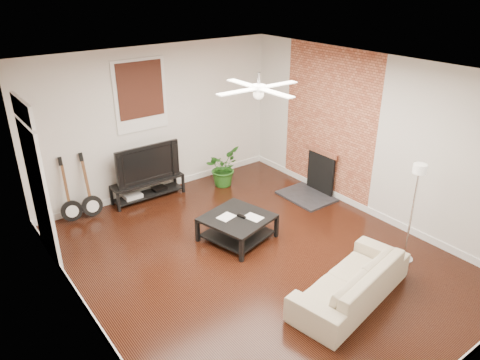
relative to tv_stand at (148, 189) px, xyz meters
name	(u,v)px	position (x,y,z in m)	size (l,w,h in m)	color
room	(257,173)	(0.41, -2.78, 1.21)	(5.01, 6.01, 2.81)	black
brick_accent	(328,123)	(2.89, -1.78, 1.21)	(0.02, 2.20, 2.80)	#A44E34
fireplace	(314,173)	(2.61, -1.78, 0.27)	(0.80, 1.10, 0.92)	black
window_back	(141,95)	(0.11, 0.19, 1.76)	(1.00, 0.06, 1.30)	black
door_left	(38,182)	(-2.05, -0.88, 1.06)	(0.08, 1.00, 2.50)	white
tv_stand	(148,189)	(0.00, 0.00, 0.00)	(1.38, 0.37, 0.39)	black
tv	(145,162)	(0.00, 0.02, 0.55)	(1.24, 0.16, 0.71)	black
coffee_table	(237,228)	(0.50, -2.18, 0.01)	(0.96, 0.96, 0.40)	black
sofa	(351,281)	(0.82, -4.26, 0.09)	(1.92, 0.75, 0.56)	#C2AB91
floor_lamp	(412,214)	(2.17, -4.16, 0.59)	(0.26, 0.26, 1.57)	white
potted_plant	(222,167)	(1.49, -0.34, 0.19)	(0.69, 0.60, 0.77)	#235D1A
guitar_left	(68,191)	(-1.46, -0.03, 0.39)	(0.36, 0.26, 1.17)	black
guitar_right	(89,187)	(-1.11, -0.06, 0.39)	(0.36, 0.26, 1.17)	black
ceiling_fan	(259,88)	(0.41, -2.78, 2.41)	(1.24, 1.24, 0.32)	white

